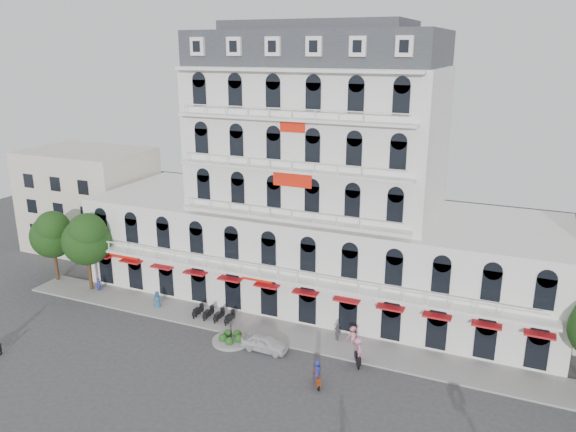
{
  "coord_description": "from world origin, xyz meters",
  "views": [
    {
      "loc": [
        17.96,
        -30.46,
        23.55
      ],
      "look_at": [
        0.42,
        10.0,
        10.29
      ],
      "focal_mm": 35.0,
      "sensor_mm": 36.0,
      "label": 1
    }
  ],
  "objects": [
    {
      "name": "ground",
      "position": [
        0.0,
        0.0,
        0.0
      ],
      "size": [
        120.0,
        120.0,
        0.0
      ],
      "primitive_type": "plane",
      "color": "#38383A",
      "rests_on": "ground"
    },
    {
      "name": "sidewalk",
      "position": [
        0.0,
        9.0,
        0.08
      ],
      "size": [
        53.0,
        4.0,
        0.16
      ],
      "primitive_type": "cube",
      "color": "gray",
      "rests_on": "ground"
    },
    {
      "name": "main_building",
      "position": [
        0.0,
        18.0,
        9.96
      ],
      "size": [
        45.0,
        15.0,
        25.8
      ],
      "color": "silver",
      "rests_on": "ground"
    },
    {
      "name": "flank_building_west",
      "position": [
        -30.0,
        20.0,
        6.0
      ],
      "size": [
        14.0,
        10.0,
        12.0
      ],
      "primitive_type": "cube",
      "color": "beige",
      "rests_on": "ground"
    },
    {
      "name": "traffic_island",
      "position": [
        -3.0,
        6.0,
        0.26
      ],
      "size": [
        3.2,
        3.2,
        1.6
      ],
      "color": "gray",
      "rests_on": "ground"
    },
    {
      "name": "parked_scooter_row",
      "position": [
        -6.35,
        8.8,
        0.0
      ],
      "size": [
        4.4,
        1.8,
        1.1
      ],
      "primitive_type": null,
      "color": "black",
      "rests_on": "ground"
    },
    {
      "name": "tree_west_outer",
      "position": [
        -25.95,
        9.98,
        5.35
      ],
      "size": [
        4.5,
        4.48,
        7.76
      ],
      "color": "#382314",
      "rests_on": "ground"
    },
    {
      "name": "tree_west_inner",
      "position": [
        -20.95,
        9.48,
        5.68
      ],
      "size": [
        4.76,
        4.76,
        8.25
      ],
      "color": "#382314",
      "rests_on": "ground"
    },
    {
      "name": "parked_car",
      "position": [
        0.15,
        5.91,
        0.67
      ],
      "size": [
        3.91,
        1.6,
        1.33
      ],
      "primitive_type": "imported",
      "rotation": [
        0.0,
        0.0,
        1.56
      ],
      "color": "silver",
      "rests_on": "ground"
    },
    {
      "name": "rider_east",
      "position": [
        5.8,
        2.87,
        1.06
      ],
      "size": [
        1.1,
        1.5,
        2.14
      ],
      "rotation": [
        0.0,
        0.0,
        2.13
      ],
      "color": "maroon",
      "rests_on": "ground"
    },
    {
      "name": "rider_center",
      "position": [
        7.69,
        6.73,
        1.25
      ],
      "size": [
        1.14,
        1.59,
        2.34
      ],
      "rotation": [
        0.0,
        0.0,
        5.15
      ],
      "color": "black",
      "rests_on": "ground"
    },
    {
      "name": "pedestrian_left",
      "position": [
        -12.45,
        8.81,
        0.85
      ],
      "size": [
        0.97,
        0.81,
        1.7
      ],
      "primitive_type": "imported",
      "rotation": [
        0.0,
        0.0,
        0.37
      ],
      "color": "#285378",
      "rests_on": "ground"
    },
    {
      "name": "pedestrian_mid",
      "position": [
        5.15,
        9.5,
        0.85
      ],
      "size": [
        1.06,
        0.88,
        1.69
      ],
      "primitive_type": "imported",
      "rotation": [
        0.0,
        0.0,
        2.57
      ],
      "color": "slate",
      "rests_on": "ground"
    },
    {
      "name": "pedestrian_right",
      "position": [
        6.47,
        9.5,
        0.85
      ],
      "size": [
        1.26,
        0.99,
        1.71
      ],
      "primitive_type": "imported",
      "rotation": [
        0.0,
        0.0,
        3.52
      ],
      "color": "#D57080",
      "rests_on": "ground"
    },
    {
      "name": "pedestrian_far",
      "position": [
        -20.0,
        9.5,
        0.75
      ],
      "size": [
        0.61,
        0.65,
        1.5
      ],
      "primitive_type": "imported",
      "rotation": [
        0.0,
        0.0,
        0.94
      ],
      "color": "navy",
      "rests_on": "ground"
    }
  ]
}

